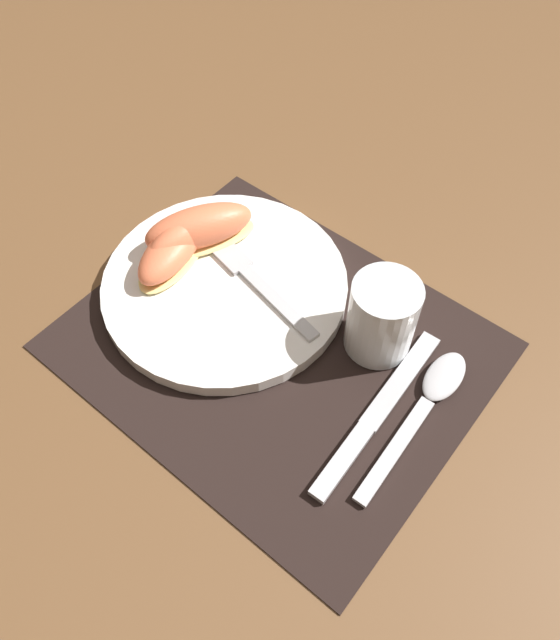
{
  "coord_description": "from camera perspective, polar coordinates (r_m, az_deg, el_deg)",
  "views": [
    {
      "loc": [
        0.23,
        -0.27,
        0.54
      ],
      "look_at": [
        -0.01,
        0.01,
        0.02
      ],
      "focal_mm": 35.0,
      "sensor_mm": 36.0,
      "label": 1
    }
  ],
  "objects": [
    {
      "name": "knife",
      "position": [
        0.6,
        8.72,
        -8.59
      ],
      "size": [
        0.03,
        0.21,
        0.01
      ],
      "color": "#BCBCC1",
      "rests_on": "placemat"
    },
    {
      "name": "spoon",
      "position": [
        0.62,
        13.7,
        -6.67
      ],
      "size": [
        0.04,
        0.19,
        0.01
      ],
      "color": "#BCBCC1",
      "rests_on": "placemat"
    },
    {
      "name": "citrus_wedge_2",
      "position": [
        0.69,
        -9.88,
        6.25
      ],
      "size": [
        0.07,
        0.12,
        0.03
      ],
      "color": "#F4DB84",
      "rests_on": "plate"
    },
    {
      "name": "ground_plane",
      "position": [
        0.64,
        -0.32,
        -2.38
      ],
      "size": [
        3.0,
        3.0,
        0.0
      ],
      "primitive_type": "plane",
      "color": "brown"
    },
    {
      "name": "citrus_wedge_1",
      "position": [
        0.69,
        -8.7,
        7.41
      ],
      "size": [
        0.05,
        0.11,
        0.04
      ],
      "color": "#F4DB84",
      "rests_on": "plate"
    },
    {
      "name": "plate",
      "position": [
        0.68,
        -5.04,
        3.2
      ],
      "size": [
        0.27,
        0.27,
        0.02
      ],
      "color": "white",
      "rests_on": "placemat"
    },
    {
      "name": "placemat",
      "position": [
        0.64,
        -0.32,
        -2.29
      ],
      "size": [
        0.4,
        0.33,
        0.0
      ],
      "color": "black",
      "rests_on": "ground_plane"
    },
    {
      "name": "fork",
      "position": [
        0.67,
        -2.91,
        4.28
      ],
      "size": [
        0.19,
        0.06,
        0.0
      ],
      "color": "#BCBCC1",
      "rests_on": "plate"
    },
    {
      "name": "juice_glass",
      "position": [
        0.62,
        9.24,
        -0.04
      ],
      "size": [
        0.07,
        0.07,
        0.09
      ],
      "color": "silver",
      "rests_on": "placemat"
    },
    {
      "name": "citrus_wedge_0",
      "position": [
        0.7,
        -7.39,
        8.23
      ],
      "size": [
        0.11,
        0.14,
        0.05
      ],
      "color": "#F4DB84",
      "rests_on": "plate"
    }
  ]
}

